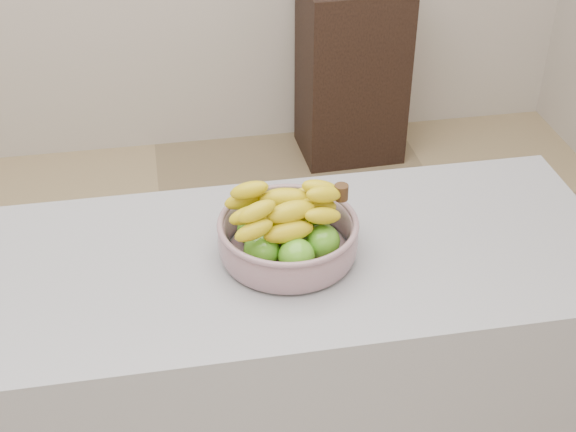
% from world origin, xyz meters
% --- Properties ---
extents(counter, '(2.00, 0.60, 0.90)m').
position_xyz_m(counter, '(0.00, -0.15, 0.45)').
color(counter, gray).
rests_on(counter, ground).
extents(cabinet, '(0.47, 0.38, 0.81)m').
position_xyz_m(cabinet, '(0.92, 1.78, 0.41)').
color(cabinet, black).
rests_on(cabinet, ground).
extents(fruit_bowl, '(0.30, 0.30, 0.16)m').
position_xyz_m(fruit_bowl, '(0.28, -0.15, 0.95)').
color(fruit_bowl, '#8C98A8').
rests_on(fruit_bowl, counter).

